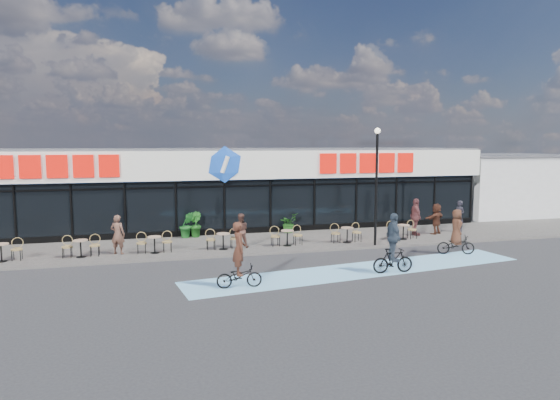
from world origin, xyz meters
name	(u,v)px	position (x,y,z in m)	size (l,w,h in m)	color
ground	(252,268)	(0.00, 0.00, 0.00)	(120.00, 120.00, 0.00)	#28282B
sidewalk	(233,244)	(0.00, 4.50, 0.05)	(44.00, 5.00, 0.10)	#5E5954
bike_lane	(361,270)	(4.00, -1.50, 0.01)	(14.00, 2.20, 0.01)	#7ABEE6
building	(216,187)	(0.00, 9.93, 2.34)	(30.60, 6.57, 4.75)	black
neighbour_building	(503,183)	(20.50, 11.00, 2.06)	(9.20, 7.20, 4.11)	silver
lamp_post	(377,177)	(6.42, 2.30, 3.34)	(0.28, 0.28, 5.50)	black
bistro_set_1	(2,250)	(-9.72, 3.34, 0.56)	(1.54, 0.62, 0.90)	tan
bistro_set_2	(81,246)	(-6.70, 3.34, 0.56)	(1.54, 0.62, 0.90)	tan
bistro_set_3	(154,242)	(-3.67, 3.34, 0.56)	(1.54, 0.62, 0.90)	tan
bistro_set_4	(223,239)	(-0.65, 3.34, 0.56)	(1.54, 0.62, 0.90)	tan
bistro_set_5	(287,236)	(2.37, 3.34, 0.56)	(1.54, 0.62, 0.90)	tan
bistro_set_6	(346,233)	(5.40, 3.34, 0.56)	(1.54, 0.62, 0.90)	tan
bistro_set_7	(402,230)	(8.42, 3.34, 0.56)	(1.54, 0.62, 0.90)	tan
potted_plant_left	(195,224)	(-1.58, 6.67, 0.75)	(0.71, 0.57, 1.29)	#184F16
potted_plant_mid	(187,225)	(-2.01, 6.55, 0.76)	(0.72, 0.58, 1.32)	#1A5C1F
potted_plant_right	(288,223)	(3.41, 6.63, 0.62)	(0.94, 0.81, 1.04)	#1D5016
patron_left	(118,234)	(-5.21, 3.48, 0.96)	(0.63, 0.41, 1.73)	brown
patron_right	(240,231)	(0.17, 3.40, 0.89)	(0.77, 0.60, 1.59)	#4D3028
pedestrian_a	(459,216)	(12.40, 4.39, 0.96)	(0.62, 0.41, 1.71)	black
pedestrian_b	(416,217)	(9.57, 4.06, 1.07)	(1.14, 0.47, 1.94)	brown
pedestrian_c	(436,219)	(10.86, 4.16, 0.92)	(1.51, 0.48, 1.63)	#452418
cyclist_a	(393,247)	(4.97, -2.20, 0.99)	(1.61, 1.11, 2.30)	black
cyclist_b	(456,237)	(9.20, -0.01, 0.77)	(1.71, 1.07, 2.01)	black
cyclist_c	(239,264)	(-1.00, -2.60, 0.82)	(1.58, 0.69, 2.27)	black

